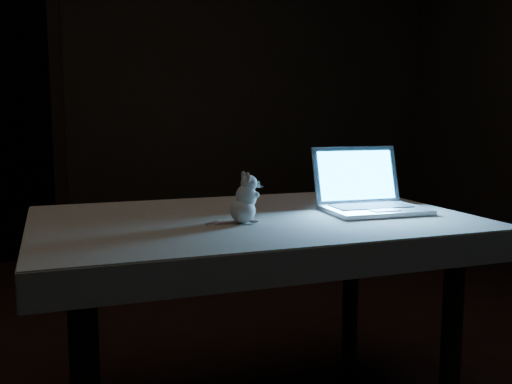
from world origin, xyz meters
name	(u,v)px	position (x,y,z in m)	size (l,w,h in m)	color
back_wall	(144,79)	(0.00, 2.50, 1.30)	(4.50, 0.04, 2.60)	black
table	(253,320)	(0.12, -0.01, 0.35)	(1.31, 0.84, 0.70)	black
tablecloth	(276,232)	(0.19, -0.07, 0.66)	(1.40, 0.94, 0.09)	beige
laptop	(376,180)	(0.55, -0.06, 0.82)	(0.33, 0.29, 0.23)	silver
plush_mouse	(243,198)	(0.06, -0.12, 0.79)	(0.12, 0.12, 0.16)	white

